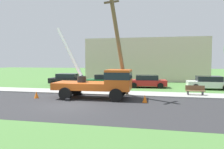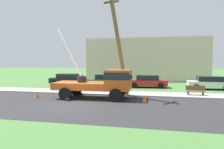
{
  "view_description": "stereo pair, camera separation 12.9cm",
  "coord_description": "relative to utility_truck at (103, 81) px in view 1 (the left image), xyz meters",
  "views": [
    {
      "loc": [
        5.8,
        -13.82,
        3.06
      ],
      "look_at": [
        2.22,
        3.21,
        1.93
      ],
      "focal_mm": 34.25,
      "sensor_mm": 36.0,
      "label": 1
    },
    {
      "loc": [
        5.93,
        -13.8,
        3.06
      ],
      "look_at": [
        2.22,
        3.21,
        1.93
      ],
      "focal_mm": 34.25,
      "sensor_mm": 36.0,
      "label": 2
    }
  ],
  "objects": [
    {
      "name": "utility_truck",
      "position": [
        0.0,
        0.0,
        0.0
      ],
      "size": [
        6.84,
        3.21,
        5.98
      ],
      "color": "#C65119",
      "rests_on": "ground"
    },
    {
      "name": "traffic_cone_ahead",
      "position": [
        3.41,
        -0.99,
        -1.13
      ],
      "size": [
        0.36,
        0.36,
        0.56
      ],
      "primitive_type": "cone",
      "color": "orange",
      "rests_on": "ground"
    },
    {
      "name": "lowrise_building_backdrop",
      "position": [
        2.5,
        17.59,
        1.79
      ],
      "size": [
        18.0,
        6.0,
        6.4
      ],
      "primitive_type": "cube",
      "color": "beige",
      "rests_on": "ground"
    },
    {
      "name": "ground_plane",
      "position": [
        -1.56,
        9.25,
        -1.41
      ],
      "size": [
        120.0,
        120.0,
        0.0
      ],
      "primitive_type": "plane",
      "color": "#477538"
    },
    {
      "name": "parked_sedan_red",
      "position": [
        3.12,
        8.0,
        -0.7
      ],
      "size": [
        4.55,
        2.29,
        1.42
      ],
      "color": "#B21E1E",
      "rests_on": "ground"
    },
    {
      "name": "parked_sedan_white",
      "position": [
        9.68,
        7.71,
        -0.7
      ],
      "size": [
        4.42,
        2.05,
        1.42
      ],
      "color": "silver",
      "rests_on": "ground"
    },
    {
      "name": "sidewalk_strip",
      "position": [
        -1.56,
        2.85,
        -1.36
      ],
      "size": [
        80.0,
        2.59,
        0.1
      ],
      "primitive_type": "cube",
      "color": "#9E9E99",
      "rests_on": "ground"
    },
    {
      "name": "traffic_cone_behind",
      "position": [
        -5.37,
        -0.94,
        -1.13
      ],
      "size": [
        0.36,
        0.36,
        0.56
      ],
      "primitive_type": "cone",
      "color": "orange",
      "rests_on": "ground"
    },
    {
      "name": "parked_sedan_black",
      "position": [
        -6.85,
        8.6,
        -0.7
      ],
      "size": [
        4.44,
        2.09,
        1.42
      ],
      "color": "black",
      "rests_on": "ground"
    },
    {
      "name": "parked_sedan_green",
      "position": [
        -1.68,
        8.05,
        -0.7
      ],
      "size": [
        4.53,
        2.25,
        1.42
      ],
      "color": "#1E6638",
      "rests_on": "ground"
    },
    {
      "name": "traffic_cone_curbside",
      "position": [
        0.7,
        0.98,
        -1.13
      ],
      "size": [
        0.36,
        0.36,
        0.56
      ],
      "primitive_type": "cone",
      "color": "orange",
      "rests_on": "ground"
    },
    {
      "name": "park_bench",
      "position": [
        7.52,
        2.92,
        -0.95
      ],
      "size": [
        1.6,
        0.45,
        0.9
      ],
      "color": "brown",
      "rests_on": "ground"
    },
    {
      "name": "road_asphalt",
      "position": [
        -1.56,
        -2.75,
        -1.4
      ],
      "size": [
        80.0,
        8.61,
        0.01
      ],
      "primitive_type": "cube",
      "color": "#2B2B2D",
      "rests_on": "ground"
    },
    {
      "name": "leaning_utility_pole",
      "position": [
        1.14,
        0.74,
        3.07
      ],
      "size": [
        1.59,
        3.06,
        8.73
      ],
      "color": "brown",
      "rests_on": "ground"
    }
  ]
}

